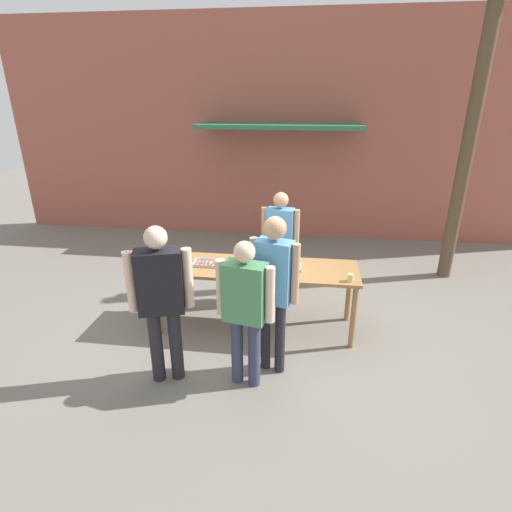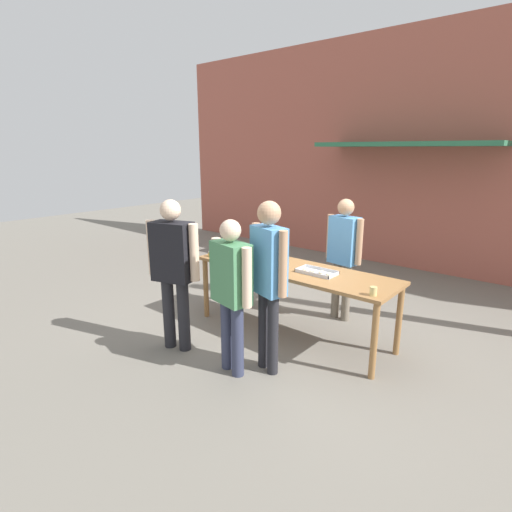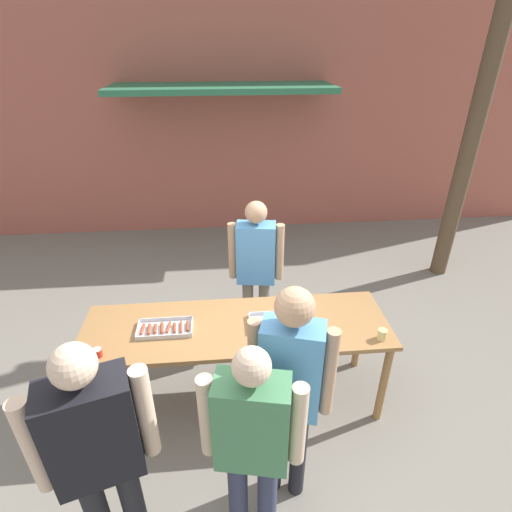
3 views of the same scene
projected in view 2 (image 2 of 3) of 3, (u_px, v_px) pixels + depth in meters
ground_plane at (292, 333)px, 5.19m from camera, size 24.00×24.00×0.00m
building_facade_back at (416, 152)px, 7.55m from camera, size 12.00×1.11×4.50m
serving_table at (293, 275)px, 4.99m from camera, size 2.62×0.80×0.89m
food_tray_sausages at (256, 259)px, 5.33m from camera, size 0.46×0.24×0.04m
food_tray_buns at (317, 272)px, 4.73m from camera, size 0.47×0.25×0.05m
condiment_jar_mustard at (211, 254)px, 5.47m from camera, size 0.07×0.07×0.07m
condiment_jar_ketchup at (216, 255)px, 5.42m from camera, size 0.07×0.07×0.07m
beer_cup at (373, 291)px, 4.01m from camera, size 0.08×0.08×0.09m
person_server_behind_table at (344, 249)px, 5.39m from camera, size 0.56×0.27×1.69m
person_customer_holding_hotdog at (173, 263)px, 4.54m from camera, size 0.65×0.38×1.78m
person_customer_with_cup at (269, 271)px, 4.05m from camera, size 0.54×0.31×1.83m
person_customer_waiting_in_line at (231, 285)px, 4.05m from camera, size 0.62×0.32×1.65m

